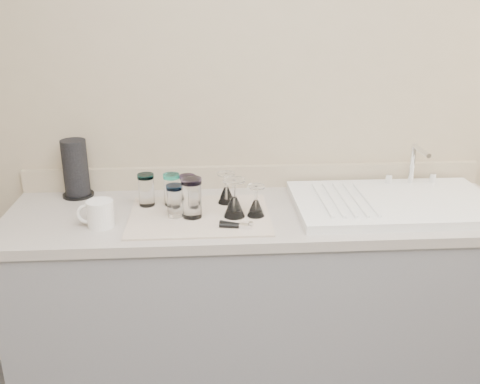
{
  "coord_description": "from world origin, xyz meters",
  "views": [
    {
      "loc": [
        -0.22,
        -0.8,
        1.72
      ],
      "look_at": [
        -0.09,
        1.15,
        1.0
      ],
      "focal_mm": 40.0,
      "sensor_mm": 36.0,
      "label": 1
    }
  ],
  "objects": [
    {
      "name": "room_envelope",
      "position": [
        0.0,
        0.0,
        1.56
      ],
      "size": [
        3.54,
        3.5,
        2.52
      ],
      "color": "#545459",
      "rests_on": "ground"
    },
    {
      "name": "counter_unit",
      "position": [
        0.0,
        1.2,
        0.45
      ],
      "size": [
        2.06,
        0.62,
        0.9
      ],
      "color": "slate",
      "rests_on": "ground"
    },
    {
      "name": "sink_unit",
      "position": [
        0.55,
        1.2,
        0.92
      ],
      "size": [
        0.82,
        0.5,
        0.22
      ],
      "color": "white",
      "rests_on": "counter_unit"
    },
    {
      "name": "dish_towel",
      "position": [
        -0.25,
        1.15,
        0.9
      ],
      "size": [
        0.55,
        0.42,
        0.01
      ],
      "primitive_type": "cube",
      "color": "beige",
      "rests_on": "counter_unit"
    },
    {
      "name": "tumbler_teal",
      "position": [
        -0.47,
        1.27,
        0.98
      ],
      "size": [
        0.07,
        0.07,
        0.13
      ],
      "color": "white",
      "rests_on": "dish_towel"
    },
    {
      "name": "tumbler_cyan",
      "position": [
        -0.36,
        1.27,
        0.98
      ],
      "size": [
        0.07,
        0.07,
        0.13
      ],
      "color": "white",
      "rests_on": "dish_towel"
    },
    {
      "name": "tumbler_purple",
      "position": [
        -0.3,
        1.26,
        0.97
      ],
      "size": [
        0.06,
        0.06,
        0.13
      ],
      "color": "white",
      "rests_on": "dish_towel"
    },
    {
      "name": "tumbler_blue",
      "position": [
        -0.34,
        1.14,
        0.97
      ],
      "size": [
        0.06,
        0.06,
        0.13
      ],
      "color": "white",
      "rests_on": "dish_towel"
    },
    {
      "name": "tumbler_lavender",
      "position": [
        -0.28,
        1.13,
        0.99
      ],
      "size": [
        0.08,
        0.08,
        0.16
      ],
      "color": "white",
      "rests_on": "dish_towel"
    },
    {
      "name": "goblet_back_left",
      "position": [
        -0.14,
        1.28,
        0.95
      ],
      "size": [
        0.07,
        0.07,
        0.13
      ],
      "color": "white",
      "rests_on": "dish_towel"
    },
    {
      "name": "goblet_front_left",
      "position": [
        -0.11,
        1.13,
        0.96
      ],
      "size": [
        0.09,
        0.09,
        0.15
      ],
      "color": "white",
      "rests_on": "dish_towel"
    },
    {
      "name": "goblet_front_right",
      "position": [
        -0.03,
        1.13,
        0.95
      ],
      "size": [
        0.07,
        0.07,
        0.12
      ],
      "color": "white",
      "rests_on": "dish_towel"
    },
    {
      "name": "can_opener",
      "position": [
        -0.11,
        1.02,
        0.92
      ],
      "size": [
        0.13,
        0.07,
        0.02
      ],
      "color": "silver",
      "rests_on": "dish_towel"
    },
    {
      "name": "white_mug",
      "position": [
        -0.62,
        1.08,
        0.95
      ],
      "size": [
        0.14,
        0.1,
        0.1
      ],
      "color": "white",
      "rests_on": "counter_unit"
    },
    {
      "name": "paper_towel_roll",
      "position": [
        -0.78,
        1.42,
        1.02
      ],
      "size": [
        0.13,
        0.13,
        0.25
      ],
      "color": "black",
      "rests_on": "counter_unit"
    }
  ]
}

